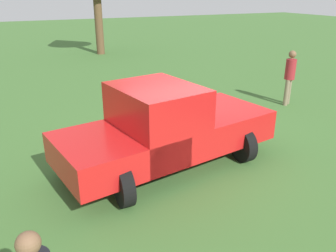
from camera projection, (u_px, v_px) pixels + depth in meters
ground_plane at (187, 143)px, 8.45m from camera, size 80.00×80.00×0.00m
pickup_truck at (163, 127)px, 6.99m from camera, size 2.71×4.81×1.79m
person_visitor at (290, 75)px, 10.92m from camera, size 0.43×0.43×1.75m
traffic_cone at (212, 97)px, 11.11m from camera, size 0.32×0.32×0.55m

